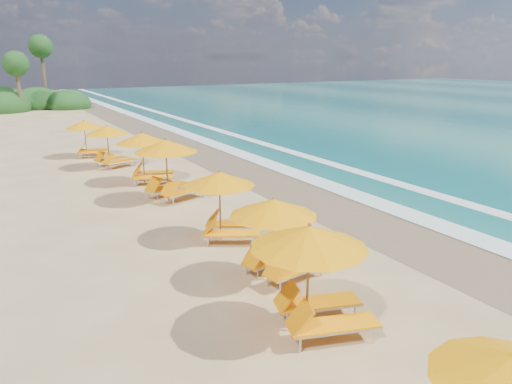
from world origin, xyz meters
name	(u,v)px	position (x,y,z in m)	size (l,w,h in m)	color
ground	(256,225)	(0.00, 0.00, 0.00)	(160.00, 160.00, 0.00)	tan
wet_sand	(346,208)	(4.00, 0.00, 0.01)	(4.00, 160.00, 0.01)	#7D664B
surf_foam	(397,198)	(6.70, 0.00, 0.03)	(4.00, 160.00, 0.01)	white
station_2	(317,271)	(-2.21, -6.43, 1.38)	(3.09, 3.01, 2.45)	olive
station_3	(278,233)	(-1.56, -3.91, 1.28)	(2.71, 2.58, 2.28)	olive
station_4	(226,201)	(-1.48, -0.67, 1.28)	(3.06, 3.06, 2.28)	olive
station_5	(171,165)	(-1.44, 4.45, 1.44)	(3.31, 3.25, 2.58)	olive
station_6	(147,154)	(-1.42, 7.63, 1.34)	(3.07, 3.02, 2.39)	olive
station_7	(111,143)	(-2.08, 11.76, 1.27)	(2.88, 2.81, 2.27)	olive
station_8	(88,136)	(-2.56, 15.23, 1.21)	(2.73, 2.67, 2.16)	olive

